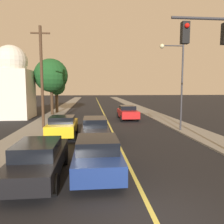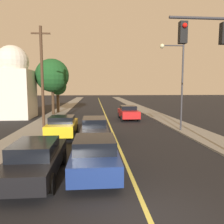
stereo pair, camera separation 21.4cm
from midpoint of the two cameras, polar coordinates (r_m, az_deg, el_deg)
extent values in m
plane|color=black|center=(6.70, 11.08, -26.49)|extent=(200.00, 200.00, 0.00)
cube|color=black|center=(41.59, -2.52, 1.38)|extent=(10.62, 80.00, 0.01)
cube|color=#D1C14C|center=(41.59, -2.52, 1.39)|extent=(0.16, 76.00, 0.00)
cube|color=gray|center=(41.85, -11.53, 1.36)|extent=(2.50, 80.00, 0.12)
cube|color=gray|center=(42.35, 6.39, 1.51)|extent=(2.50, 80.00, 0.12)
cube|color=navy|center=(9.42, -3.87, -11.63)|extent=(1.88, 4.44, 0.71)
cube|color=black|center=(9.08, -3.88, -8.30)|extent=(1.65, 2.00, 0.51)
cylinder|color=black|center=(10.87, -8.78, -11.19)|extent=(0.22, 0.72, 0.72)
cylinder|color=black|center=(10.89, 0.82, -11.08)|extent=(0.22, 0.72, 0.72)
cylinder|color=black|center=(8.29, -10.15, -16.92)|extent=(0.22, 0.72, 0.72)
cylinder|color=black|center=(8.32, 2.74, -16.75)|extent=(0.22, 0.72, 0.72)
cube|color=black|center=(15.29, -4.23, -4.70)|extent=(1.74, 5.13, 0.68)
cube|color=black|center=(14.99, -4.24, -2.55)|extent=(1.53, 2.31, 0.55)
cylinder|color=black|center=(16.93, -7.08, -4.82)|extent=(0.22, 0.70, 0.70)
cylinder|color=black|center=(16.95, -1.46, -4.76)|extent=(0.22, 0.70, 0.70)
cylinder|color=black|center=(13.83, -7.61, -7.37)|extent=(0.22, 0.70, 0.70)
cylinder|color=black|center=(13.85, -0.70, -7.30)|extent=(0.22, 0.70, 0.70)
cube|color=black|center=(9.45, -18.48, -12.05)|extent=(1.78, 4.80, 0.64)
cube|color=black|center=(9.11, -18.90, -8.95)|extent=(1.57, 2.16, 0.52)
cylinder|color=black|center=(11.13, -20.89, -11.06)|extent=(0.22, 0.74, 0.74)
cylinder|color=black|center=(10.79, -12.07, -11.33)|extent=(0.22, 0.74, 0.74)
cylinder|color=black|center=(8.03, -14.88, -17.75)|extent=(0.22, 0.74, 0.74)
cube|color=gold|center=(16.50, -12.43, -3.86)|extent=(1.92, 4.18, 0.75)
cube|color=black|center=(16.24, -12.55, -1.86)|extent=(1.69, 1.88, 0.46)
cylinder|color=black|center=(17.97, -14.75, -4.31)|extent=(0.22, 0.72, 0.72)
cylinder|color=black|center=(17.74, -8.90, -4.31)|extent=(0.22, 0.72, 0.72)
cylinder|color=black|center=(15.47, -16.41, -6.07)|extent=(0.22, 0.72, 0.72)
cylinder|color=black|center=(15.20, -9.61, -6.11)|extent=(0.22, 0.72, 0.72)
cube|color=red|center=(24.89, 4.52, -0.32)|extent=(1.91, 4.53, 0.77)
cube|color=black|center=(25.00, 4.47, 1.13)|extent=(1.68, 2.04, 0.47)
cylinder|color=black|center=(23.73, 7.22, -1.61)|extent=(0.22, 0.69, 0.69)
cylinder|color=black|center=(23.42, 2.88, -1.68)|extent=(0.22, 0.69, 0.69)
cylinder|color=black|center=(26.46, 5.97, -0.77)|extent=(0.22, 0.69, 0.69)
cylinder|color=black|center=(26.19, 2.06, -0.82)|extent=(0.22, 0.69, 0.69)
cylinder|color=#333338|center=(11.00, 26.05, 21.11)|extent=(4.06, 0.12, 0.12)
cube|color=black|center=(11.06, 27.78, 17.68)|extent=(0.32, 0.28, 0.90)
cube|color=black|center=(10.24, 18.62, 19.05)|extent=(0.32, 0.28, 0.90)
sphere|color=red|center=(10.14, 19.10, 20.61)|extent=(0.20, 0.20, 0.20)
cylinder|color=#333338|center=(18.76, 18.14, 6.01)|extent=(0.14, 0.14, 6.98)
cylinder|color=#333338|center=(18.74, 15.95, 16.35)|extent=(1.75, 0.09, 0.09)
sphere|color=beige|center=(18.45, 13.29, 16.43)|extent=(0.36, 0.36, 0.36)
cylinder|color=#422D1E|center=(19.83, -17.48, 8.45)|extent=(0.24, 0.24, 8.64)
cube|color=#422D1E|center=(20.32, -17.85, 18.99)|extent=(1.60, 0.12, 0.12)
cylinder|color=#3D2B1C|center=(29.70, -14.97, 2.84)|extent=(0.37, 0.37, 3.57)
sphere|color=#19471E|center=(29.70, -15.15, 9.19)|extent=(4.31, 4.31, 4.31)
cylinder|color=#4C3823|center=(32.12, -13.72, 2.48)|extent=(0.41, 0.41, 2.85)
sphere|color=#235628|center=(32.05, -13.83, 6.56)|extent=(2.47, 2.47, 2.47)
cube|color=beige|center=(28.43, -24.00, 4.26)|extent=(4.27, 4.27, 5.69)
sphere|color=beige|center=(28.58, -24.36, 11.99)|extent=(3.65, 3.65, 3.65)
camera|label=1|loc=(0.11, -89.66, 0.04)|focal=35.00mm
camera|label=2|loc=(0.11, 90.34, -0.04)|focal=35.00mm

